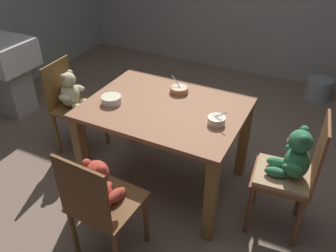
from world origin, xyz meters
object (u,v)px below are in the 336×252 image
(teddy_chair_near_front, at_px, (100,195))
(metal_pail, at_px, (318,89))
(porridge_bowl_white_near_left, at_px, (111,99))
(teddy_chair_near_right, at_px, (292,166))
(porridge_bowl_cream_near_right, at_px, (217,120))
(dining_table, at_px, (165,121))
(porridge_bowl_terracotta_far_center, at_px, (179,89))
(sink_basin, at_px, (7,67))
(teddy_chair_near_left, at_px, (72,98))

(teddy_chair_near_front, xyz_separation_m, metal_pail, (1.00, 2.99, -0.43))
(metal_pail, bearing_deg, porridge_bowl_white_near_left, -121.01)
(teddy_chair_near_right, relative_size, porridge_bowl_cream_near_right, 7.29)
(dining_table, bearing_deg, teddy_chair_near_right, -3.10)
(porridge_bowl_terracotta_far_center, xyz_separation_m, metal_pail, (0.99, 1.90, -0.65))
(teddy_chair_near_right, height_order, porridge_bowl_cream_near_right, teddy_chair_near_right)
(teddy_chair_near_right, height_order, metal_pail, teddy_chair_near_right)
(teddy_chair_near_front, relative_size, sink_basin, 1.07)
(teddy_chair_near_left, relative_size, porridge_bowl_white_near_left, 5.72)
(porridge_bowl_white_near_left, height_order, metal_pail, porridge_bowl_white_near_left)
(teddy_chair_near_front, xyz_separation_m, porridge_bowl_terracotta_far_center, (0.01, 1.09, 0.22))
(sink_basin, bearing_deg, teddy_chair_near_right, -6.35)
(teddy_chair_near_left, distance_m, teddy_chair_near_front, 1.32)
(dining_table, bearing_deg, teddy_chair_near_front, -91.07)
(sink_basin, bearing_deg, teddy_chair_near_front, -28.88)
(teddy_chair_near_front, height_order, metal_pail, teddy_chair_near_front)
(teddy_chair_near_right, xyz_separation_m, porridge_bowl_terracotta_far_center, (-0.98, 0.30, 0.20))
(sink_basin, height_order, metal_pail, sink_basin)
(sink_basin, xyz_separation_m, metal_pail, (3.04, 1.87, -0.42))
(teddy_chair_near_right, bearing_deg, dining_table, -8.65)
(porridge_bowl_terracotta_far_center, bearing_deg, teddy_chair_near_front, -90.67)
(teddy_chair_near_front, relative_size, teddy_chair_near_right, 0.94)
(dining_table, relative_size, metal_pail, 4.02)
(teddy_chair_near_right, xyz_separation_m, porridge_bowl_cream_near_right, (-0.55, -0.00, 0.21))
(metal_pail, bearing_deg, porridge_bowl_terracotta_far_center, -117.55)
(teddy_chair_near_right, distance_m, porridge_bowl_terracotta_far_center, 1.05)
(teddy_chair_near_left, bearing_deg, porridge_bowl_terracotta_far_center, 8.06)
(teddy_chair_near_front, xyz_separation_m, teddy_chair_near_right, (0.99, 0.79, 0.01))
(porridge_bowl_cream_near_right, height_order, porridge_bowl_white_near_left, porridge_bowl_cream_near_right)
(porridge_bowl_white_near_left, distance_m, metal_pail, 2.75)
(dining_table, relative_size, teddy_chair_near_front, 1.32)
(porridge_bowl_terracotta_far_center, relative_size, metal_pail, 0.52)
(teddy_chair_near_left, xyz_separation_m, porridge_bowl_white_near_left, (0.60, -0.20, 0.24))
(teddy_chair_near_front, height_order, porridge_bowl_terracotta_far_center, teddy_chair_near_front)
(porridge_bowl_white_near_left, height_order, sink_basin, sink_basin)
(porridge_bowl_cream_near_right, xyz_separation_m, porridge_bowl_terracotta_far_center, (-0.43, 0.31, -0.00))
(porridge_bowl_cream_near_right, relative_size, porridge_bowl_terracotta_far_center, 0.85)
(teddy_chair_near_left, height_order, porridge_bowl_white_near_left, teddy_chair_near_left)
(teddy_chair_near_right, relative_size, porridge_bowl_white_near_left, 6.27)
(teddy_chair_near_left, bearing_deg, porridge_bowl_cream_near_right, -7.62)
(porridge_bowl_terracotta_far_center, xyz_separation_m, sink_basin, (-2.05, 0.03, -0.23))
(teddy_chair_near_front, xyz_separation_m, porridge_bowl_cream_near_right, (0.45, 0.78, 0.22))
(teddy_chair_near_front, height_order, porridge_bowl_cream_near_right, teddy_chair_near_front)
(teddy_chair_near_front, height_order, teddy_chair_near_right, teddy_chair_near_right)
(porridge_bowl_cream_near_right, relative_size, porridge_bowl_white_near_left, 0.86)
(teddy_chair_near_front, distance_m, porridge_bowl_terracotta_far_center, 1.11)
(porridge_bowl_terracotta_far_center, bearing_deg, teddy_chair_near_left, -169.10)
(teddy_chair_near_left, distance_m, porridge_bowl_terracotta_far_center, 1.03)
(teddy_chair_near_left, xyz_separation_m, metal_pail, (1.97, 2.09, -0.41))
(porridge_bowl_white_near_left, bearing_deg, dining_table, 19.88)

